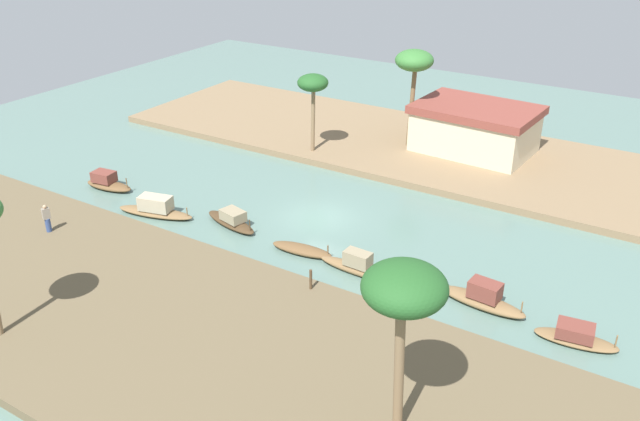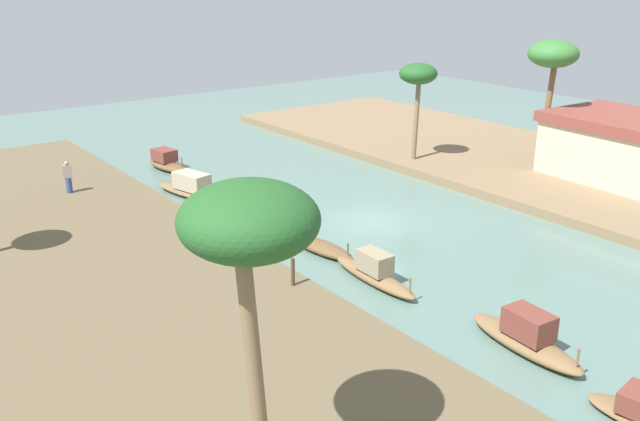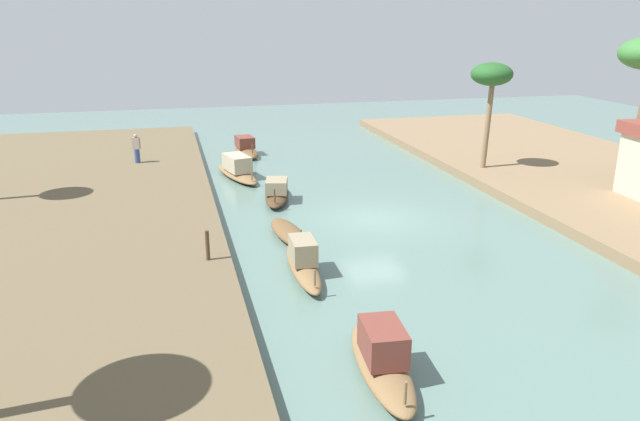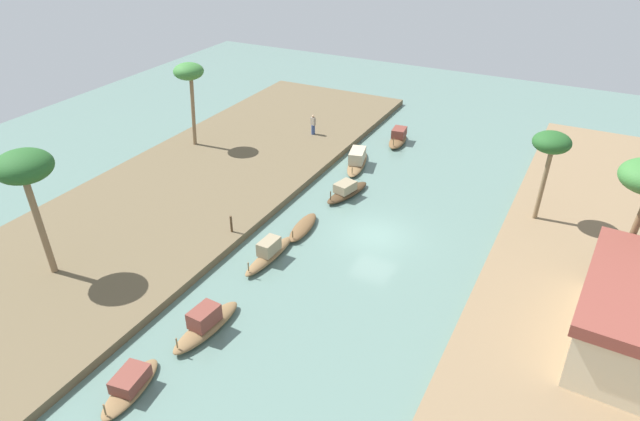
{
  "view_description": "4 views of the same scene",
  "coord_description": "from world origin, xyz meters",
  "px_view_note": "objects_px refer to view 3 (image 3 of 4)",
  "views": [
    {
      "loc": [
        19.08,
        -30.53,
        18.28
      ],
      "look_at": [
        0.39,
        -0.55,
        0.82
      ],
      "focal_mm": 37.56,
      "sensor_mm": 36.0,
      "label": 1
    },
    {
      "loc": [
        22.73,
        -20.29,
        11.27
      ],
      "look_at": [
        -0.15,
        -2.98,
        1.16
      ],
      "focal_mm": 38.72,
      "sensor_mm": 36.0,
      "label": 2
    },
    {
      "loc": [
        23.83,
        -8.48,
        8.39
      ],
      "look_at": [
        1.48,
        -2.85,
        1.05
      ],
      "focal_mm": 34.12,
      "sensor_mm": 36.0,
      "label": 3
    },
    {
      "loc": [
        27.72,
        10.5,
        18.52
      ],
      "look_at": [
        -0.1,
        -3.78,
        0.71
      ],
      "focal_mm": 32.35,
      "sensor_mm": 36.0,
      "label": 4
    }
  ],
  "objects_px": {
    "person_on_near_bank": "(137,149)",
    "palm_tree_right_tall": "(492,77)",
    "sampan_upstream_small": "(288,232)",
    "sampan_near_left_bank": "(237,169)",
    "sampan_midstream": "(303,262)",
    "sampan_downstream_large": "(246,149)",
    "mooring_post": "(207,245)",
    "sampan_with_tall_canopy": "(382,358)",
    "sampan_with_red_awning": "(277,192)"
  },
  "relations": [
    {
      "from": "sampan_downstream_large",
      "to": "sampan_with_red_awning",
      "type": "height_order",
      "value": "sampan_downstream_large"
    },
    {
      "from": "sampan_midstream",
      "to": "person_on_near_bank",
      "type": "height_order",
      "value": "person_on_near_bank"
    },
    {
      "from": "sampan_near_left_bank",
      "to": "person_on_near_bank",
      "type": "bearing_deg",
      "value": -133.33
    },
    {
      "from": "person_on_near_bank",
      "to": "sampan_upstream_small",
      "type": "bearing_deg",
      "value": -44.85
    },
    {
      "from": "sampan_upstream_small",
      "to": "sampan_near_left_bank",
      "type": "relative_size",
      "value": 0.72
    },
    {
      "from": "sampan_with_red_awning",
      "to": "sampan_near_left_bank",
      "type": "distance_m",
      "value": 4.96
    },
    {
      "from": "sampan_midstream",
      "to": "sampan_upstream_small",
      "type": "xyz_separation_m",
      "value": [
        -3.58,
        0.2,
        -0.2
      ]
    },
    {
      "from": "palm_tree_right_tall",
      "to": "sampan_upstream_small",
      "type": "bearing_deg",
      "value": -60.0
    },
    {
      "from": "sampan_near_left_bank",
      "to": "sampan_upstream_small",
      "type": "bearing_deg",
      "value": -9.1
    },
    {
      "from": "sampan_upstream_small",
      "to": "palm_tree_right_tall",
      "type": "xyz_separation_m",
      "value": [
        -7.22,
        12.5,
        5.13
      ]
    },
    {
      "from": "mooring_post",
      "to": "palm_tree_right_tall",
      "type": "relative_size",
      "value": 0.19
    },
    {
      "from": "palm_tree_right_tall",
      "to": "sampan_downstream_large",
      "type": "bearing_deg",
      "value": -124.5
    },
    {
      "from": "sampan_with_red_awning",
      "to": "sampan_downstream_large",
      "type": "bearing_deg",
      "value": -165.8
    },
    {
      "from": "sampan_upstream_small",
      "to": "sampan_downstream_large",
      "type": "bearing_deg",
      "value": 172.53
    },
    {
      "from": "sampan_upstream_small",
      "to": "palm_tree_right_tall",
      "type": "distance_m",
      "value": 15.32
    },
    {
      "from": "sampan_midstream",
      "to": "person_on_near_bank",
      "type": "relative_size",
      "value": 2.75
    },
    {
      "from": "sampan_with_tall_canopy",
      "to": "sampan_near_left_bank",
      "type": "relative_size",
      "value": 0.87
    },
    {
      "from": "sampan_near_left_bank",
      "to": "palm_tree_right_tall",
      "type": "xyz_separation_m",
      "value": [
        2.83,
        13.34,
        4.9
      ]
    },
    {
      "from": "sampan_downstream_large",
      "to": "person_on_near_bank",
      "type": "relative_size",
      "value": 2.18
    },
    {
      "from": "sampan_midstream",
      "to": "person_on_near_bank",
      "type": "distance_m",
      "value": 17.68
    },
    {
      "from": "sampan_with_red_awning",
      "to": "sampan_near_left_bank",
      "type": "bearing_deg",
      "value": -150.87
    },
    {
      "from": "person_on_near_bank",
      "to": "palm_tree_right_tall",
      "type": "distance_m",
      "value": 19.97
    },
    {
      "from": "sampan_downstream_large",
      "to": "palm_tree_right_tall",
      "type": "distance_m",
      "value": 15.53
    },
    {
      "from": "sampan_with_red_awning",
      "to": "sampan_upstream_small",
      "type": "relative_size",
      "value": 1.15
    },
    {
      "from": "sampan_with_red_awning",
      "to": "palm_tree_right_tall",
      "type": "bearing_deg",
      "value": 112.63
    },
    {
      "from": "sampan_midstream",
      "to": "sampan_upstream_small",
      "type": "relative_size",
      "value": 1.24
    },
    {
      "from": "sampan_near_left_bank",
      "to": "sampan_midstream",
      "type": "bearing_deg",
      "value": -11.21
    },
    {
      "from": "sampan_midstream",
      "to": "palm_tree_right_tall",
      "type": "bearing_deg",
      "value": 132.41
    },
    {
      "from": "sampan_upstream_small",
      "to": "mooring_post",
      "type": "distance_m",
      "value": 4.37
    },
    {
      "from": "sampan_near_left_bank",
      "to": "person_on_near_bank",
      "type": "distance_m",
      "value": 6.15
    },
    {
      "from": "sampan_near_left_bank",
      "to": "sampan_with_red_awning",
      "type": "bearing_deg",
      "value": 1.79
    },
    {
      "from": "sampan_upstream_small",
      "to": "mooring_post",
      "type": "relative_size",
      "value": 3.46
    },
    {
      "from": "sampan_midstream",
      "to": "sampan_near_left_bank",
      "type": "distance_m",
      "value": 13.65
    },
    {
      "from": "sampan_with_tall_canopy",
      "to": "palm_tree_right_tall",
      "type": "distance_m",
      "value": 21.73
    },
    {
      "from": "sampan_downstream_large",
      "to": "mooring_post",
      "type": "xyz_separation_m",
      "value": [
        18.27,
        -3.69,
        0.57
      ]
    },
    {
      "from": "sampan_with_tall_canopy",
      "to": "sampan_upstream_small",
      "type": "distance_m",
      "value": 10.11
    },
    {
      "from": "sampan_near_left_bank",
      "to": "person_on_near_bank",
      "type": "xyz_separation_m",
      "value": [
        -3.0,
        -5.31,
        0.78
      ]
    },
    {
      "from": "sampan_upstream_small",
      "to": "mooring_post",
      "type": "xyz_separation_m",
      "value": [
        2.72,
        -3.33,
        0.77
      ]
    },
    {
      "from": "person_on_near_bank",
      "to": "palm_tree_right_tall",
      "type": "height_order",
      "value": "palm_tree_right_tall"
    },
    {
      "from": "palm_tree_right_tall",
      "to": "sampan_with_tall_canopy",
      "type": "bearing_deg",
      "value": -35.12
    },
    {
      "from": "person_on_near_bank",
      "to": "palm_tree_right_tall",
      "type": "xyz_separation_m",
      "value": [
        5.83,
        18.65,
        4.12
      ]
    },
    {
      "from": "sampan_midstream",
      "to": "sampan_with_red_awning",
      "type": "height_order",
      "value": "sampan_midstream"
    },
    {
      "from": "sampan_downstream_large",
      "to": "sampan_with_tall_canopy",
      "type": "xyz_separation_m",
      "value": [
        25.66,
        -0.05,
        0.03
      ]
    },
    {
      "from": "person_on_near_bank",
      "to": "palm_tree_right_tall",
      "type": "relative_size",
      "value": 0.29
    },
    {
      "from": "sampan_downstream_large",
      "to": "mooring_post",
      "type": "height_order",
      "value": "mooring_post"
    },
    {
      "from": "sampan_midstream",
      "to": "person_on_near_bank",
      "type": "bearing_deg",
      "value": -158.26
    },
    {
      "from": "sampan_midstream",
      "to": "sampan_with_red_awning",
      "type": "xyz_separation_m",
      "value": [
        -8.85,
        0.7,
        -0.04
      ]
    },
    {
      "from": "sampan_downstream_large",
      "to": "person_on_near_bank",
      "type": "bearing_deg",
      "value": -75.78
    },
    {
      "from": "sampan_with_red_awning",
      "to": "sampan_upstream_small",
      "type": "height_order",
      "value": "sampan_with_red_awning"
    },
    {
      "from": "sampan_downstream_large",
      "to": "sampan_near_left_bank",
      "type": "bearing_deg",
      "value": -19.2
    }
  ]
}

